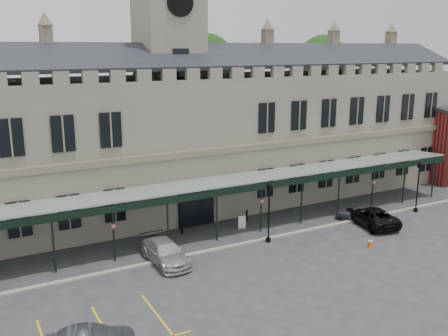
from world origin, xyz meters
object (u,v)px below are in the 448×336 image
lamp_post_mid (269,206)px  car_van (371,216)px  car_taxi (165,252)px  sign_board (242,222)px  lamp_post_right (418,181)px  traffic_cone (370,242)px  car_right_a (361,212)px  station_building (172,140)px  clock_tower (169,64)px

lamp_post_mid → car_van: bearing=-5.0°
car_taxi → sign_board: bearing=20.0°
lamp_post_right → car_taxi: (-24.07, 0.44, -2.11)m
traffic_cone → car_right_a: car_right_a is taller
sign_board → car_van: size_ratio=0.20×
sign_board → car_right_a: (10.01, -3.06, 0.18)m
station_building → lamp_post_right: size_ratio=12.45×
sign_board → car_right_a: bearing=-7.2°
car_taxi → car_right_a: car_taxi is taller
lamp_post_mid → car_van: 9.93m
lamp_post_mid → lamp_post_right: lamp_post_mid is taller
car_taxi → car_right_a: 18.00m
station_building → car_right_a: bearing=-38.9°
lamp_post_right → car_right_a: bearing=174.4°
lamp_post_mid → sign_board: (-0.34, 3.42, -2.37)m
car_taxi → car_van: size_ratio=0.94×
clock_tower → car_van: bearing=-42.2°
traffic_cone → sign_board: bearing=129.7°
station_building → car_van: bearing=-42.0°
clock_tower → station_building: bearing=-90.0°
clock_tower → car_right_a: bearing=-39.2°
station_building → clock_tower: 6.64m
sign_board → car_taxi: bearing=-148.3°
traffic_cone → car_right_a: size_ratio=0.17×
sign_board → clock_tower: bearing=121.5°
sign_board → car_taxi: size_ratio=0.21×
car_right_a → lamp_post_right: bearing=135.6°
station_building → sign_board: station_building is taller
car_taxi → lamp_post_right: bearing=-2.9°
lamp_post_mid → car_van: lamp_post_mid is taller
lamp_post_right → car_van: bearing=-174.3°
clock_tower → lamp_post_mid: 15.34m
station_building → car_taxi: size_ratio=11.61×
lamp_post_mid → car_van: (9.66, -0.84, -2.13)m
clock_tower → lamp_post_right: 24.37m
lamp_post_mid → traffic_cone: lamp_post_mid is taller
clock_tower → car_taxi: 17.13m
clock_tower → lamp_post_mid: clock_tower is taller
sign_board → car_van: car_van is taller
traffic_cone → car_van: 5.02m
lamp_post_right → car_van: lamp_post_right is taller
car_taxi → car_right_a: size_ratio=1.24×
station_building → traffic_cone: station_building is taller
car_taxi → car_right_a: bearing=-1.4°
lamp_post_right → station_building: bearing=149.8°
lamp_post_mid → lamp_post_right: 15.74m
traffic_cone → car_taxi: (-14.51, 4.62, 0.40)m
car_taxi → car_van: (18.00, -1.04, 0.02)m
lamp_post_mid → car_right_a: (9.66, 0.36, -2.19)m
car_right_a → car_van: bearing=51.2°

